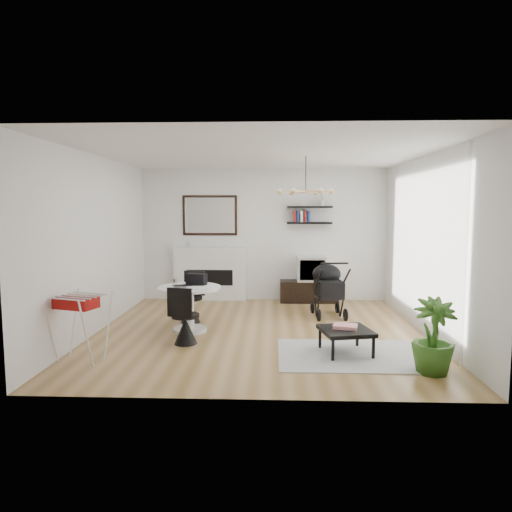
{
  "coord_description": "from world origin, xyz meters",
  "views": [
    {
      "loc": [
        0.2,
        -6.86,
        1.9
      ],
      "look_at": [
        -0.07,
        0.4,
        1.13
      ],
      "focal_mm": 32.0,
      "sensor_mm": 36.0,
      "label": 1
    }
  ],
  "objects_px": {
    "fireplace": "(210,267)",
    "stroller": "(328,291)",
    "dining_table": "(190,302)",
    "drying_rack": "(80,327)",
    "potted_plant": "(433,336)",
    "tv_console": "(309,291)",
    "crt_tv": "(311,269)",
    "coffee_table": "(346,332)"
  },
  "relations": [
    {
      "from": "dining_table",
      "to": "fireplace",
      "type": "bearing_deg",
      "value": 90.53
    },
    {
      "from": "fireplace",
      "to": "tv_console",
      "type": "relative_size",
      "value": 1.86
    },
    {
      "from": "crt_tv",
      "to": "dining_table",
      "type": "bearing_deg",
      "value": -131.75
    },
    {
      "from": "coffee_table",
      "to": "potted_plant",
      "type": "height_order",
      "value": "potted_plant"
    },
    {
      "from": "fireplace",
      "to": "potted_plant",
      "type": "bearing_deg",
      "value": -52.59
    },
    {
      "from": "tv_console",
      "to": "potted_plant",
      "type": "distance_m",
      "value": 4.13
    },
    {
      "from": "stroller",
      "to": "drying_rack",
      "type": "bearing_deg",
      "value": -148.46
    },
    {
      "from": "tv_console",
      "to": "crt_tv",
      "type": "height_order",
      "value": "crt_tv"
    },
    {
      "from": "fireplace",
      "to": "drying_rack",
      "type": "xyz_separation_m",
      "value": [
        -1.08,
        -3.87,
        -0.24
      ]
    },
    {
      "from": "potted_plant",
      "to": "tv_console",
      "type": "bearing_deg",
      "value": 105.7
    },
    {
      "from": "fireplace",
      "to": "stroller",
      "type": "height_order",
      "value": "fireplace"
    },
    {
      "from": "stroller",
      "to": "coffee_table",
      "type": "distance_m",
      "value": 2.12
    },
    {
      "from": "tv_console",
      "to": "stroller",
      "type": "bearing_deg",
      "value": -78.43
    },
    {
      "from": "crt_tv",
      "to": "coffee_table",
      "type": "bearing_deg",
      "value": -86.81
    },
    {
      "from": "tv_console",
      "to": "drying_rack",
      "type": "height_order",
      "value": "drying_rack"
    },
    {
      "from": "tv_console",
      "to": "fireplace",
      "type": "bearing_deg",
      "value": 176.14
    },
    {
      "from": "dining_table",
      "to": "coffee_table",
      "type": "bearing_deg",
      "value": -24.23
    },
    {
      "from": "potted_plant",
      "to": "coffee_table",
      "type": "bearing_deg",
      "value": 142.94
    },
    {
      "from": "fireplace",
      "to": "dining_table",
      "type": "height_order",
      "value": "fireplace"
    },
    {
      "from": "crt_tv",
      "to": "stroller",
      "type": "distance_m",
      "value": 1.23
    },
    {
      "from": "stroller",
      "to": "coffee_table",
      "type": "relative_size",
      "value": 1.4
    },
    {
      "from": "dining_table",
      "to": "potted_plant",
      "type": "height_order",
      "value": "potted_plant"
    },
    {
      "from": "coffee_table",
      "to": "potted_plant",
      "type": "distance_m",
      "value": 1.12
    },
    {
      "from": "drying_rack",
      "to": "potted_plant",
      "type": "height_order",
      "value": "potted_plant"
    },
    {
      "from": "drying_rack",
      "to": "tv_console",
      "type": "bearing_deg",
      "value": 67.19
    },
    {
      "from": "crt_tv",
      "to": "dining_table",
      "type": "relative_size",
      "value": 0.6
    },
    {
      "from": "fireplace",
      "to": "crt_tv",
      "type": "bearing_deg",
      "value": -3.87
    },
    {
      "from": "drying_rack",
      "to": "stroller",
      "type": "height_order",
      "value": "stroller"
    },
    {
      "from": "drying_rack",
      "to": "crt_tv",
      "type": "bearing_deg",
      "value": 66.78
    },
    {
      "from": "fireplace",
      "to": "stroller",
      "type": "xyz_separation_m",
      "value": [
        2.27,
        -1.33,
        -0.25
      ]
    },
    {
      "from": "stroller",
      "to": "fireplace",
      "type": "bearing_deg",
      "value": 144.05
    },
    {
      "from": "stroller",
      "to": "dining_table",
      "type": "bearing_deg",
      "value": -159.44
    },
    {
      "from": "crt_tv",
      "to": "fireplace",
      "type": "bearing_deg",
      "value": 176.13
    },
    {
      "from": "tv_console",
      "to": "coffee_table",
      "type": "relative_size",
      "value": 1.59
    },
    {
      "from": "crt_tv",
      "to": "potted_plant",
      "type": "relative_size",
      "value": 0.65
    },
    {
      "from": "drying_rack",
      "to": "coffee_table",
      "type": "height_order",
      "value": "drying_rack"
    },
    {
      "from": "tv_console",
      "to": "crt_tv",
      "type": "xyz_separation_m",
      "value": [
        0.04,
        -0.0,
        0.47
      ]
    },
    {
      "from": "tv_console",
      "to": "drying_rack",
      "type": "relative_size",
      "value": 1.38
    },
    {
      "from": "drying_rack",
      "to": "potted_plant",
      "type": "xyz_separation_m",
      "value": [
        4.22,
        -0.24,
        -0.01
      ]
    },
    {
      "from": "drying_rack",
      "to": "stroller",
      "type": "bearing_deg",
      "value": 54.17
    },
    {
      "from": "drying_rack",
      "to": "potted_plant",
      "type": "bearing_deg",
      "value": 13.71
    },
    {
      "from": "crt_tv",
      "to": "potted_plant",
      "type": "xyz_separation_m",
      "value": [
        1.07,
        -3.97,
        -0.25
      ]
    }
  ]
}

